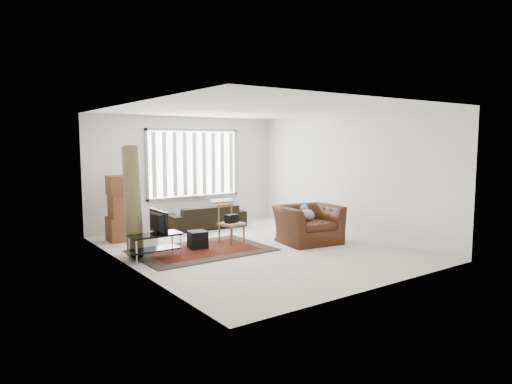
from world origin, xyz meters
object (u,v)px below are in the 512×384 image
moving_boxes (121,211)px  armchair (308,221)px  sofa (206,213)px  side_chair (231,222)px  tv_stand (155,241)px

moving_boxes → armchair: bearing=-38.5°
moving_boxes → sofa: moving_boxes is taller
sofa → side_chair: side_chair is taller
moving_boxes → side_chair: moving_boxes is taller
side_chair → moving_boxes: bearing=128.2°
tv_stand → side_chair: size_ratio=1.14×
sofa → tv_stand: bearing=46.8°
tv_stand → side_chair: 1.85m
tv_stand → sofa: size_ratio=0.48×
sofa → side_chair: 1.77m
side_chair → armchair: bearing=-45.7°
side_chair → armchair: size_ratio=0.60×
sofa → side_chair: (-0.38, -1.73, 0.08)m
tv_stand → sofa: (2.20, 2.07, 0.03)m
side_chair → armchair: armchair is taller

